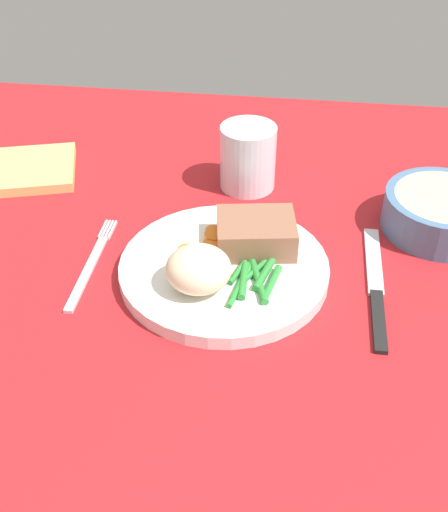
# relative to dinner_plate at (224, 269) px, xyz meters

# --- Properties ---
(dining_table) EXTENTS (1.20, 0.90, 0.02)m
(dining_table) POSITION_rel_dinner_plate_xyz_m (-0.03, 0.03, -0.02)
(dining_table) COLOR red
(dining_table) RESTS_ON ground
(dinner_plate) EXTENTS (0.23, 0.23, 0.02)m
(dinner_plate) POSITION_rel_dinner_plate_xyz_m (0.00, 0.00, 0.00)
(dinner_plate) COLOR white
(dinner_plate) RESTS_ON dining_table
(meat_portion) EXTENTS (0.10, 0.08, 0.03)m
(meat_portion) POSITION_rel_dinner_plate_xyz_m (0.03, 0.04, 0.03)
(meat_portion) COLOR #936047
(meat_portion) RESTS_ON dinner_plate
(mashed_potatoes) EXTENTS (0.07, 0.07, 0.05)m
(mashed_potatoes) POSITION_rel_dinner_plate_xyz_m (-0.02, -0.04, 0.03)
(mashed_potatoes) COLOR beige
(mashed_potatoes) RESTS_ON dinner_plate
(carrot_slices) EXTENTS (0.05, 0.06, 0.01)m
(carrot_slices) POSITION_rel_dinner_plate_xyz_m (-0.02, 0.02, 0.01)
(carrot_slices) COLOR orange
(carrot_slices) RESTS_ON dinner_plate
(green_beans) EXTENTS (0.06, 0.10, 0.01)m
(green_beans) POSITION_rel_dinner_plate_xyz_m (0.04, -0.02, 0.01)
(green_beans) COLOR #2D8C38
(green_beans) RESTS_ON dinner_plate
(fork) EXTENTS (0.01, 0.17, 0.00)m
(fork) POSITION_rel_dinner_plate_xyz_m (-0.15, -0.00, -0.01)
(fork) COLOR silver
(fork) RESTS_ON dining_table
(knife) EXTENTS (0.02, 0.21, 0.01)m
(knife) POSITION_rel_dinner_plate_xyz_m (0.17, -0.00, -0.01)
(knife) COLOR black
(knife) RESTS_ON dining_table
(water_glass) EXTENTS (0.07, 0.07, 0.09)m
(water_glass) POSITION_rel_dinner_plate_xyz_m (0.01, 0.19, 0.03)
(water_glass) COLOR silver
(water_glass) RESTS_ON dining_table
(salad_bowl) EXTENTS (0.14, 0.14, 0.05)m
(salad_bowl) POSITION_rel_dinner_plate_xyz_m (0.25, 0.12, 0.02)
(salad_bowl) COLOR #4C7299
(salad_bowl) RESTS_ON dining_table
(napkin) EXTENTS (0.14, 0.14, 0.01)m
(napkin) POSITION_rel_dinner_plate_xyz_m (-0.29, 0.18, -0.00)
(napkin) COLOR #DBBC6B
(napkin) RESTS_ON dining_table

